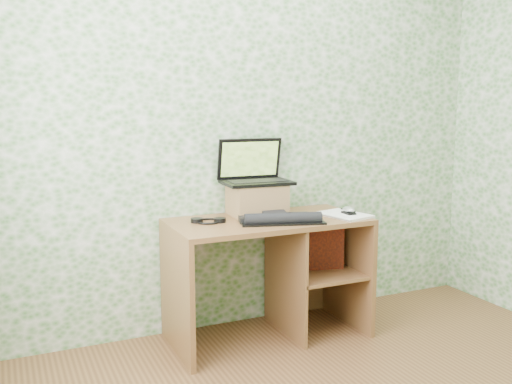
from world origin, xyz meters
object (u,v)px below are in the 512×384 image
riser (257,200)px  desk (277,259)px  laptop (254,173)px  keyboard (278,218)px  notepad (344,215)px

riser → desk: bearing=-53.2°
desk → laptop: size_ratio=2.77×
laptop → keyboard: laptop is taller
laptop → notepad: bearing=-28.4°
laptop → notepad: 0.62m
desk → notepad: size_ratio=3.80×
laptop → keyboard: bearing=-81.6°
keyboard → desk: bearing=82.6°
riser → laptop: laptop is taller
notepad → laptop: bearing=134.5°
riser → laptop: (0.00, 0.04, 0.16)m
desk → keyboard: keyboard is taller
laptop → riser: bearing=-86.8°
desk → laptop: bearing=118.3°
desk → riser: riser is taller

